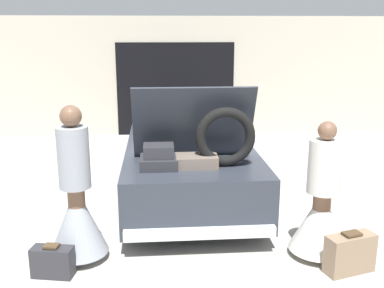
# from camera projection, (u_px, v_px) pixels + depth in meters

# --- Properties ---
(ground_plane) EXTENTS (40.00, 40.00, 0.00)m
(ground_plane) POSITION_uv_depth(u_px,v_px,m) (186.00, 182.00, 7.55)
(ground_plane) COLOR #ADA89E
(garage_wall_back) EXTENTS (12.00, 0.14, 2.80)m
(garage_wall_back) POSITION_uv_depth(u_px,v_px,m) (175.00, 77.00, 10.76)
(garage_wall_back) COLOR beige
(garage_wall_back) RESTS_ON ground_plane
(car) EXTENTS (1.85, 5.08, 1.83)m
(car) POSITION_uv_depth(u_px,v_px,m) (186.00, 147.00, 7.39)
(car) COLOR #2D333D
(car) RESTS_ON ground_plane
(person_left) EXTENTS (0.64, 0.64, 1.74)m
(person_left) POSITION_uv_depth(u_px,v_px,m) (77.00, 207.00, 4.90)
(person_left) COLOR brown
(person_left) RESTS_ON ground_plane
(person_right) EXTENTS (0.68, 0.68, 1.55)m
(person_right) POSITION_uv_depth(u_px,v_px,m) (321.00, 210.00, 5.00)
(person_right) COLOR brown
(person_right) RESTS_ON ground_plane
(suitcase_beside_left_person) EXTENTS (0.45, 0.26, 0.35)m
(suitcase_beside_left_person) POSITION_uv_depth(u_px,v_px,m) (53.00, 262.00, 4.65)
(suitcase_beside_left_person) COLOR #2D2D33
(suitcase_beside_left_person) RESTS_ON ground_plane
(suitcase_beside_right_person) EXTENTS (0.57, 0.35, 0.45)m
(suitcase_beside_right_person) POSITION_uv_depth(u_px,v_px,m) (350.00, 253.00, 4.72)
(suitcase_beside_right_person) COLOR #8C7259
(suitcase_beside_right_person) RESTS_ON ground_plane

